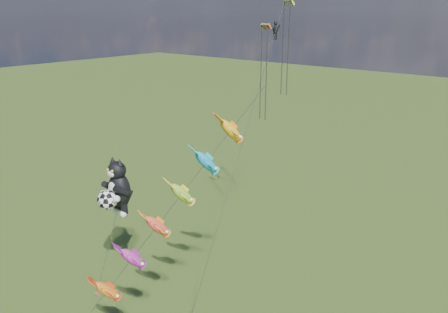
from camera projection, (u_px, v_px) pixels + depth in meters
The scene contains 4 objects.
ground at pixel (50, 273), 38.92m from camera, with size 300.00×300.00×0.00m, color #20370D.
cat_kite_rig at pixel (116, 189), 35.02m from camera, with size 2.28×4.00×11.27m.
fish_windsock_rig at pixel (169, 211), 28.55m from camera, with size 7.04×14.43×17.56m.
parafoil_rig at pixel (273, 43), 37.80m from camera, with size 3.82×17.26×24.52m.
Camera 1 is at (33.33, -15.98, 22.36)m, focal length 35.00 mm.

